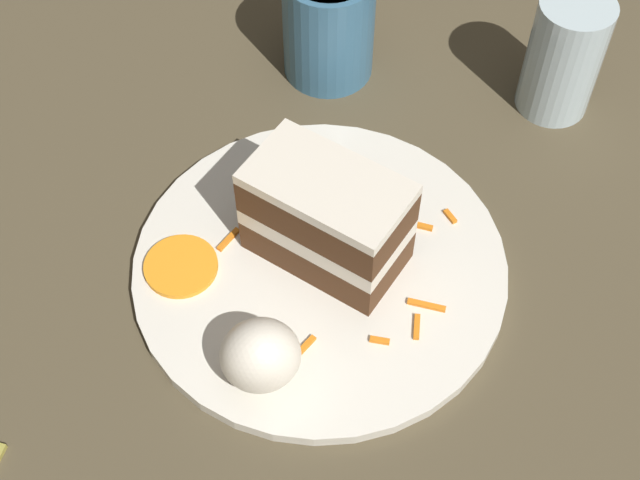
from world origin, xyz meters
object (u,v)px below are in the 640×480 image
plate (320,267)px  cream_dollop (260,355)px  cake_slice (327,218)px  orange_garnish (181,266)px  coffee_mug (327,21)px  drinking_glass (562,63)px

plate → cream_dollop: 0.10m
cream_dollop → cake_slice: bearing=57.2°
cream_dollop → orange_garnish: cream_dollop is taller
cream_dollop → orange_garnish: 0.11m
cream_dollop → coffee_mug: coffee_mug is taller
plate → cream_dollop: (-0.05, -0.08, 0.03)m
orange_garnish → plate: bearing=-7.1°
plate → drinking_glass: bearing=31.6°
plate → cake_slice: 0.05m
cake_slice → drinking_glass: size_ratio=1.18×
plate → cake_slice: (0.01, 0.01, 0.05)m
plate → coffee_mug: (0.04, 0.21, 0.05)m
drinking_glass → coffee_mug: (-0.18, 0.07, 0.01)m
drinking_glass → cream_dollop: bearing=-141.4°
cream_dollop → coffee_mug: 0.31m
cake_slice → drinking_glass: 0.25m
plate → drinking_glass: size_ratio=2.62×
drinking_glass → plate: bearing=-148.4°
cake_slice → plate: bearing=-171.2°
cream_dollop → orange_garnish: size_ratio=1.01×
cake_slice → coffee_mug: (0.03, 0.20, 0.00)m
cream_dollop → drinking_glass: bearing=38.6°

